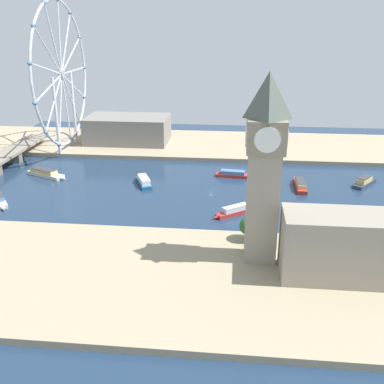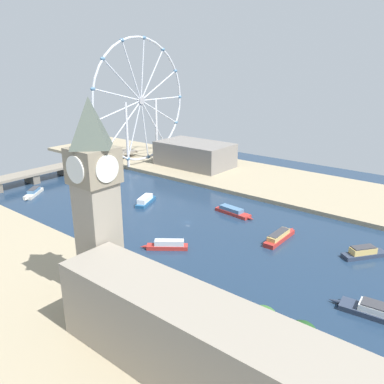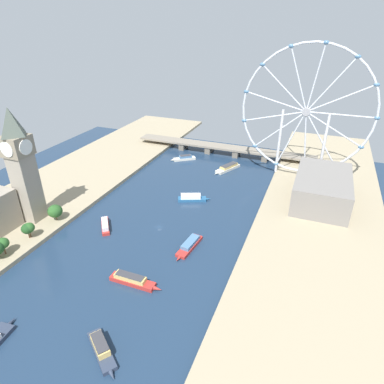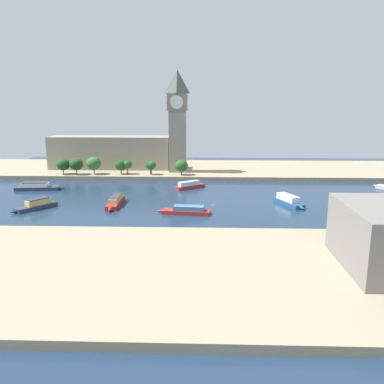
% 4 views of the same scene
% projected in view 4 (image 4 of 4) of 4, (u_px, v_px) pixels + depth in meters
% --- Properties ---
extents(ground_plane, '(385.53, 385.53, 0.00)m').
position_uv_depth(ground_plane, '(212.00, 201.00, 244.75)').
color(ground_plane, '#1E334C').
extents(riverbank_left, '(90.00, 520.00, 3.00)m').
position_uv_depth(riverbank_left, '(210.00, 169.00, 349.42)').
color(riverbank_left, tan).
rests_on(riverbank_left, ground_plane).
extents(riverbank_right, '(90.00, 520.00, 3.00)m').
position_uv_depth(riverbank_right, '(218.00, 272.00, 139.41)').
color(riverbank_right, tan).
rests_on(riverbank_right, ground_plane).
extents(clock_tower, '(16.72, 16.72, 81.39)m').
position_uv_depth(clock_tower, '(178.00, 120.00, 321.49)').
color(clock_tower, gray).
rests_on(clock_tower, riverbank_left).
extents(parliament_block, '(22.00, 102.51, 27.63)m').
position_uv_depth(parliament_block, '(110.00, 152.00, 342.09)').
color(parliament_block, gray).
rests_on(parliament_block, riverbank_left).
extents(tree_row_embankment, '(13.03, 104.70, 13.91)m').
position_uv_depth(tree_row_embankment, '(112.00, 165.00, 315.07)').
color(tree_row_embankment, '#513823').
rests_on(tree_row_embankment, riverbank_left).
extents(tour_boat_0, '(18.60, 22.74, 5.16)m').
position_uv_depth(tour_boat_0, '(190.00, 185.00, 279.42)').
color(tour_boat_0, '#B22D28').
rests_on(tour_boat_0, ground_plane).
extents(tour_boat_1, '(26.56, 15.13, 5.63)m').
position_uv_depth(tour_boat_1, '(289.00, 201.00, 235.36)').
color(tour_boat_1, '#235684').
rests_on(tour_boat_1, ground_plane).
extents(tour_boat_2, '(9.60, 30.30, 4.55)m').
position_uv_depth(tour_boat_2, '(187.00, 210.00, 216.04)').
color(tour_boat_2, '#B22D28').
rests_on(tour_boat_2, ground_plane).
extents(tour_boat_5, '(24.81, 20.06, 5.95)m').
position_uv_depth(tour_boat_5, '(36.00, 205.00, 226.17)').
color(tour_boat_5, '#2D384C').
rests_on(tour_boat_5, ground_plane).
extents(tour_boat_6, '(31.81, 6.21, 5.43)m').
position_uv_depth(tour_boat_6, '(115.00, 201.00, 234.07)').
color(tour_boat_6, '#B22D28').
rests_on(tour_boat_6, ground_plane).
extents(tour_boat_7, '(10.97, 34.73, 5.46)m').
position_uv_depth(tour_boat_7, '(37.00, 187.00, 274.66)').
color(tour_boat_7, '#2D384C').
rests_on(tour_boat_7, ground_plane).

